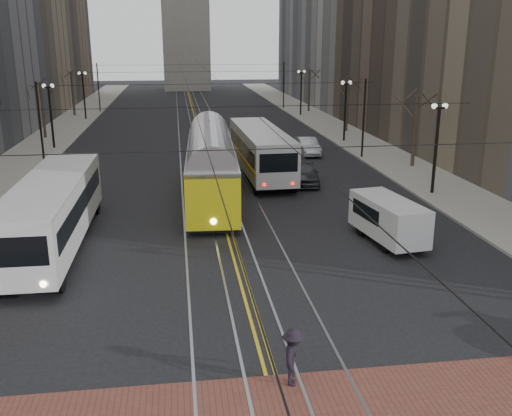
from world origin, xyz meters
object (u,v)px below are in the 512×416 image
object	(u,v)px
rear_bus	(260,152)
pedestrian_d	(293,357)
sedan_grey	(305,173)
transit_bus	(53,214)
sedan_silver	(307,146)
streetcar	(211,171)
cargo_van	(388,221)

from	to	relation	value
rear_bus	pedestrian_d	distance (m)	26.76
rear_bus	sedan_grey	xyz separation A→B (m)	(2.70, -3.08, -0.94)
transit_bus	sedan_grey	size ratio (longest dim) A/B	2.94
sedan_grey	sedan_silver	xyz separation A→B (m)	(2.51, 10.34, -0.04)
streetcar	cargo_van	bearing A→B (deg)	-46.15
transit_bus	rear_bus	distance (m)	18.23
sedan_grey	sedan_silver	distance (m)	10.64
cargo_van	pedestrian_d	xyz separation A→B (m)	(-7.05, -11.26, -0.21)
sedan_silver	transit_bus	bearing A→B (deg)	-129.88
cargo_van	pedestrian_d	world-z (taller)	cargo_van
transit_bus	rear_bus	size ratio (longest dim) A/B	1.01
streetcar	rear_bus	bearing A→B (deg)	59.13
streetcar	cargo_van	distance (m)	12.34
rear_bus	pedestrian_d	bearing A→B (deg)	-98.02
streetcar	pedestrian_d	bearing A→B (deg)	-84.32
streetcar	rear_bus	world-z (taller)	streetcar
sedan_silver	rear_bus	bearing A→B (deg)	-126.11
rear_bus	sedan_silver	bearing A→B (deg)	52.71
transit_bus	sedan_grey	world-z (taller)	transit_bus
streetcar	pedestrian_d	world-z (taller)	streetcar
transit_bus	sedan_silver	bearing A→B (deg)	50.87
streetcar	sedan_silver	xyz separation A→B (m)	(9.22, 13.30, -1.05)
streetcar	rear_bus	distance (m)	7.25
sedan_silver	cargo_van	bearing A→B (deg)	-93.31
transit_bus	cargo_van	bearing A→B (deg)	-5.47
cargo_van	streetcar	bearing A→B (deg)	122.37
pedestrian_d	rear_bus	bearing A→B (deg)	6.76
streetcar	cargo_van	world-z (taller)	streetcar
transit_bus	streetcar	distance (m)	11.08
streetcar	cargo_van	xyz separation A→B (m)	(8.10, -9.29, -0.69)
rear_bus	sedan_silver	size ratio (longest dim) A/B	2.95
cargo_van	sedan_silver	xyz separation A→B (m)	(1.12, 22.58, -0.36)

